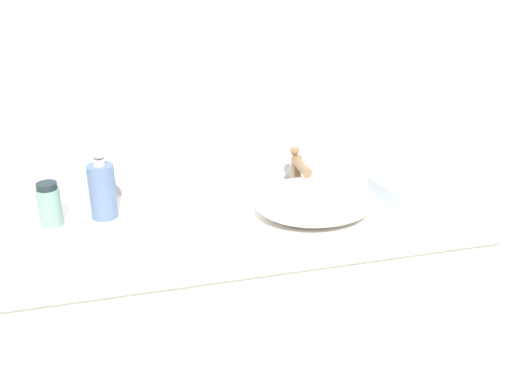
{
  "coord_description": "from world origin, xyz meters",
  "views": [
    {
      "loc": [
        -0.25,
        -0.99,
        1.57
      ],
      "look_at": [
        0.12,
        0.42,
        0.94
      ],
      "focal_mm": 40.78,
      "sensor_mm": 36.0,
      "label": 1
    }
  ],
  "objects": [
    {
      "name": "faucet",
      "position": [
        0.28,
        0.55,
        0.94
      ],
      "size": [
        0.03,
        0.14,
        0.14
      ],
      "color": "brown",
      "rests_on": "vanity_counter"
    },
    {
      "name": "sink_basin",
      "position": [
        0.28,
        0.39,
        0.91
      ],
      "size": [
        0.34,
        0.28,
        0.09
      ],
      "primitive_type": "ellipsoid",
      "color": "silver",
      "rests_on": "vanity_counter"
    },
    {
      "name": "candle_jar",
      "position": [
        -0.07,
        0.4,
        0.88
      ],
      "size": [
        0.05,
        0.05,
        0.05
      ],
      "primitive_type": "cylinder",
      "color": "silver",
      "rests_on": "vanity_counter"
    },
    {
      "name": "vanity_counter",
      "position": [
        -0.05,
        0.44,
        0.43
      ],
      "size": [
        1.65,
        0.5,
        0.86
      ],
      "color": "white",
      "rests_on": "ground"
    },
    {
      "name": "folded_hand_towel",
      "position": [
        0.6,
        0.44,
        0.89
      ],
      "size": [
        0.23,
        0.21,
        0.05
      ],
      "primitive_type": "cube",
      "rotation": [
        0.0,
        0.0,
        0.2
      ],
      "color": "#ADC1D1",
      "rests_on": "vanity_counter"
    },
    {
      "name": "spray_can",
      "position": [
        -0.43,
        0.52,
        0.92
      ],
      "size": [
        0.06,
        0.06,
        0.12
      ],
      "color": "gray",
      "rests_on": "vanity_counter"
    },
    {
      "name": "bathroom_wall_rear",
      "position": [
        0.0,
        0.73,
        1.3
      ],
      "size": [
        6.0,
        0.06,
        2.6
      ],
      "primitive_type": "cube",
      "color": "silver",
      "rests_on": "ground"
    },
    {
      "name": "perfume_bottle",
      "position": [
        -0.29,
        0.54,
        0.95
      ],
      "size": [
        0.07,
        0.07,
        0.21
      ],
      "color": "slate",
      "rests_on": "vanity_counter"
    }
  ]
}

